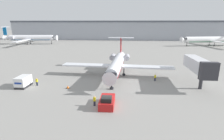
{
  "coord_description": "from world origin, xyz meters",
  "views": [
    {
      "loc": [
        2.92,
        -26.4,
        13.16
      ],
      "look_at": [
        0.0,
        10.51,
        3.18
      ],
      "focal_mm": 28.0,
      "sensor_mm": 36.0,
      "label": 1
    }
  ],
  "objects_px": {
    "pushback_tug": "(107,102)",
    "worker_near_tug": "(94,101)",
    "worker_on_apron": "(37,82)",
    "traffic_cone_left": "(68,87)",
    "worker_by_wing": "(155,77)",
    "airplane_parked_far_left": "(30,38)",
    "airplane_parked_far_right": "(211,40)",
    "airplane_main": "(117,64)",
    "luggage_cart": "(23,82)",
    "jet_bridge": "(199,66)"
  },
  "relations": [
    {
      "from": "airplane_main",
      "to": "luggage_cart",
      "type": "distance_m",
      "value": 21.8
    },
    {
      "from": "pushback_tug",
      "to": "traffic_cone_left",
      "type": "xyz_separation_m",
      "value": [
        -9.0,
        7.25,
        -0.44
      ]
    },
    {
      "from": "pushback_tug",
      "to": "worker_by_wing",
      "type": "relative_size",
      "value": 2.84
    },
    {
      "from": "pushback_tug",
      "to": "airplane_parked_far_left",
      "type": "bearing_deg",
      "value": 125.27
    },
    {
      "from": "worker_on_apron",
      "to": "airplane_parked_far_right",
      "type": "height_order",
      "value": "airplane_parked_far_right"
    },
    {
      "from": "pushback_tug",
      "to": "airplane_parked_far_left",
      "type": "relative_size",
      "value": 0.12
    },
    {
      "from": "airplane_main",
      "to": "worker_by_wing",
      "type": "xyz_separation_m",
      "value": [
        9.16,
        -3.54,
        -2.35
      ]
    },
    {
      "from": "worker_near_tug",
      "to": "jet_bridge",
      "type": "distance_m",
      "value": 23.68
    },
    {
      "from": "pushback_tug",
      "to": "traffic_cone_left",
      "type": "height_order",
      "value": "pushback_tug"
    },
    {
      "from": "worker_near_tug",
      "to": "jet_bridge",
      "type": "relative_size",
      "value": 0.15
    },
    {
      "from": "luggage_cart",
      "to": "worker_by_wing",
      "type": "bearing_deg",
      "value": 12.11
    },
    {
      "from": "airplane_main",
      "to": "worker_on_apron",
      "type": "distance_m",
      "value": 19.2
    },
    {
      "from": "airplane_parked_far_left",
      "to": "jet_bridge",
      "type": "height_order",
      "value": "airplane_parked_far_left"
    },
    {
      "from": "worker_on_apron",
      "to": "traffic_cone_left",
      "type": "height_order",
      "value": "worker_on_apron"
    },
    {
      "from": "luggage_cart",
      "to": "airplane_parked_far_right",
      "type": "distance_m",
      "value": 104.4
    },
    {
      "from": "luggage_cart",
      "to": "traffic_cone_left",
      "type": "height_order",
      "value": "luggage_cart"
    },
    {
      "from": "worker_by_wing",
      "to": "airplane_parked_far_right",
      "type": "distance_m",
      "value": 81.96
    },
    {
      "from": "worker_on_apron",
      "to": "airplane_main",
      "type": "bearing_deg",
      "value": 27.58
    },
    {
      "from": "luggage_cart",
      "to": "jet_bridge",
      "type": "bearing_deg",
      "value": 5.85
    },
    {
      "from": "luggage_cart",
      "to": "worker_by_wing",
      "type": "xyz_separation_m",
      "value": [
        28.58,
        6.13,
        -0.3
      ]
    },
    {
      "from": "worker_on_apron",
      "to": "airplane_parked_far_left",
      "type": "bearing_deg",
      "value": 119.65
    },
    {
      "from": "airplane_main",
      "to": "luggage_cart",
      "type": "bearing_deg",
      "value": -153.53
    },
    {
      "from": "luggage_cart",
      "to": "jet_bridge",
      "type": "height_order",
      "value": "jet_bridge"
    },
    {
      "from": "traffic_cone_left",
      "to": "airplane_parked_far_right",
      "type": "height_order",
      "value": "airplane_parked_far_right"
    },
    {
      "from": "worker_near_tug",
      "to": "airplane_parked_far_left",
      "type": "relative_size",
      "value": 0.04
    },
    {
      "from": "luggage_cart",
      "to": "worker_by_wing",
      "type": "height_order",
      "value": "luggage_cart"
    },
    {
      "from": "pushback_tug",
      "to": "worker_on_apron",
      "type": "xyz_separation_m",
      "value": [
        -16.18,
        8.31,
        0.18
      ]
    },
    {
      "from": "worker_by_wing",
      "to": "traffic_cone_left",
      "type": "height_order",
      "value": "worker_by_wing"
    },
    {
      "from": "airplane_main",
      "to": "airplane_parked_far_left",
      "type": "distance_m",
      "value": 88.56
    },
    {
      "from": "airplane_main",
      "to": "pushback_tug",
      "type": "bearing_deg",
      "value": -92.4
    },
    {
      "from": "pushback_tug",
      "to": "worker_on_apron",
      "type": "relative_size",
      "value": 2.64
    },
    {
      "from": "luggage_cart",
      "to": "airplane_main",
      "type": "bearing_deg",
      "value": 26.47
    },
    {
      "from": "luggage_cart",
      "to": "traffic_cone_left",
      "type": "distance_m",
      "value": 9.75
    },
    {
      "from": "worker_on_apron",
      "to": "airplane_parked_far_left",
      "type": "height_order",
      "value": "airplane_parked_far_left"
    },
    {
      "from": "worker_by_wing",
      "to": "airplane_parked_far_left",
      "type": "height_order",
      "value": "airplane_parked_far_left"
    },
    {
      "from": "worker_near_tug",
      "to": "traffic_cone_left",
      "type": "relative_size",
      "value": 2.42
    },
    {
      "from": "traffic_cone_left",
      "to": "worker_near_tug",
      "type": "bearing_deg",
      "value": -46.9
    },
    {
      "from": "pushback_tug",
      "to": "airplane_parked_far_right",
      "type": "xyz_separation_m",
      "value": [
        53.2,
        83.11,
        2.95
      ]
    },
    {
      "from": "traffic_cone_left",
      "to": "airplane_parked_far_left",
      "type": "xyz_separation_m",
      "value": [
        -49.62,
        75.62,
        3.66
      ]
    },
    {
      "from": "traffic_cone_left",
      "to": "airplane_parked_far_right",
      "type": "xyz_separation_m",
      "value": [
        62.2,
        75.85,
        3.39
      ]
    },
    {
      "from": "pushback_tug",
      "to": "worker_on_apron",
      "type": "height_order",
      "value": "pushback_tug"
    },
    {
      "from": "traffic_cone_left",
      "to": "pushback_tug",
      "type": "bearing_deg",
      "value": -38.85
    },
    {
      "from": "airplane_main",
      "to": "worker_near_tug",
      "type": "height_order",
      "value": "airplane_main"
    },
    {
      "from": "luggage_cart",
      "to": "airplane_parked_far_left",
      "type": "relative_size",
      "value": 0.09
    },
    {
      "from": "worker_on_apron",
      "to": "traffic_cone_left",
      "type": "bearing_deg",
      "value": -8.37
    },
    {
      "from": "worker_by_wing",
      "to": "airplane_main",
      "type": "bearing_deg",
      "value": 158.85
    },
    {
      "from": "airplane_parked_far_left",
      "to": "airplane_parked_far_right",
      "type": "bearing_deg",
      "value": 0.12
    },
    {
      "from": "pushback_tug",
      "to": "worker_near_tug",
      "type": "relative_size",
      "value": 2.66
    },
    {
      "from": "airplane_main",
      "to": "worker_near_tug",
      "type": "distance_m",
      "value": 17.67
    },
    {
      "from": "worker_on_apron",
      "to": "airplane_parked_far_left",
      "type": "xyz_separation_m",
      "value": [
        -42.44,
        74.57,
        3.04
      ]
    }
  ]
}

